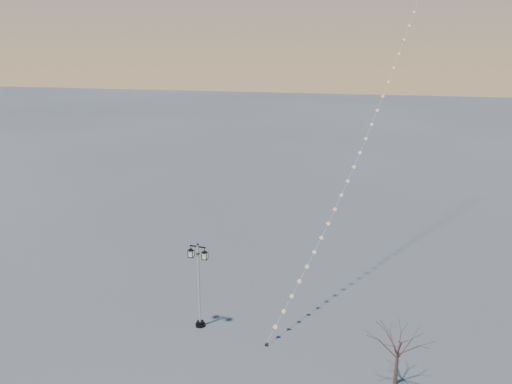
% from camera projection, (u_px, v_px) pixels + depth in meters
% --- Properties ---
extents(ground, '(300.00, 300.00, 0.00)m').
position_uv_depth(ground, '(228.00, 353.00, 28.18)').
color(ground, '#4C4D4C').
rests_on(ground, ground).
extents(street_lamp, '(1.34, 0.59, 5.32)m').
position_uv_depth(street_lamp, '(199.00, 281.00, 30.08)').
color(street_lamp, black).
rests_on(street_lamp, ground).
extents(bare_tree, '(2.06, 2.06, 3.42)m').
position_uv_depth(bare_tree, '(399.00, 342.00, 25.01)').
color(bare_tree, brown).
rests_on(bare_tree, ground).
extents(kite_train, '(10.95, 27.09, 28.66)m').
position_uv_depth(kite_train, '(380.00, 74.00, 36.14)').
color(kite_train, black).
rests_on(kite_train, ground).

